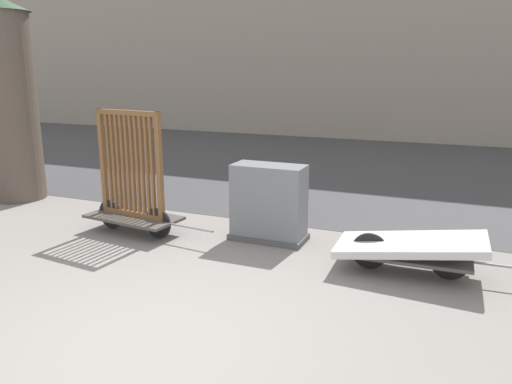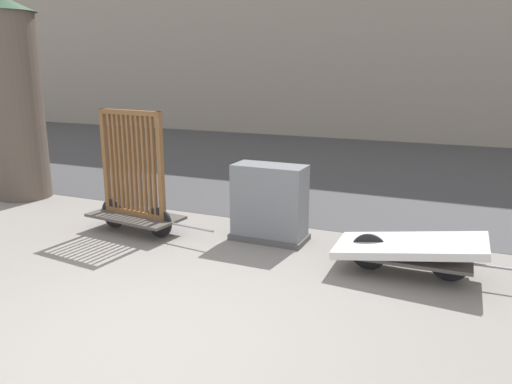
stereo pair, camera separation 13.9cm
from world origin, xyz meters
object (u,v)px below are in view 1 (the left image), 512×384
(bike_cart_with_mattress, at_px, (410,247))
(advertising_column, at_px, (9,100))
(utility_cabinet, at_px, (269,206))
(bike_cart_with_bedframe, at_px, (132,191))

(bike_cart_with_mattress, bearing_deg, advertising_column, 171.62)
(bike_cart_with_mattress, xyz_separation_m, utility_cabinet, (-1.97, 0.49, 0.17))
(bike_cart_with_mattress, relative_size, utility_cabinet, 2.09)
(bike_cart_with_bedframe, bearing_deg, utility_cabinet, 20.40)
(utility_cabinet, bearing_deg, bike_cart_with_bedframe, -165.90)
(advertising_column, bearing_deg, bike_cart_with_bedframe, -15.06)
(bike_cart_with_bedframe, relative_size, advertising_column, 0.60)
(bike_cart_with_bedframe, height_order, bike_cart_with_mattress, bike_cart_with_bedframe)
(bike_cart_with_bedframe, xyz_separation_m, utility_cabinet, (1.95, 0.49, -0.13))
(bike_cart_with_bedframe, bearing_deg, bike_cart_with_mattress, 6.32)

